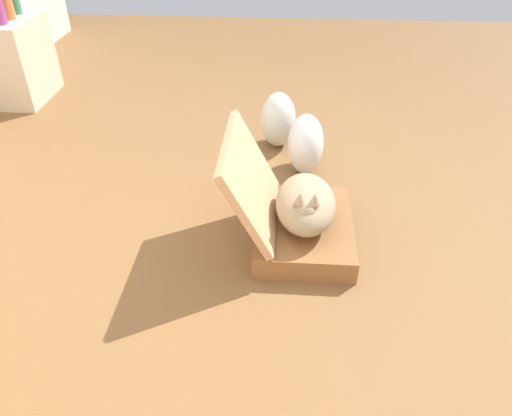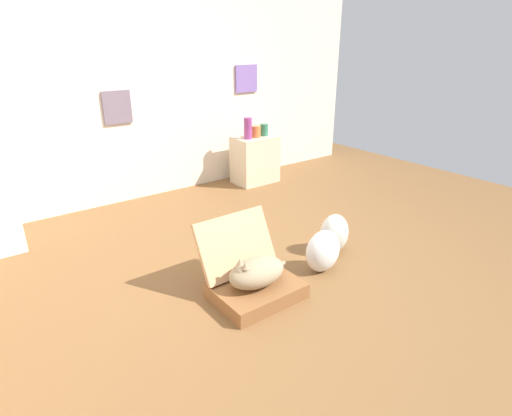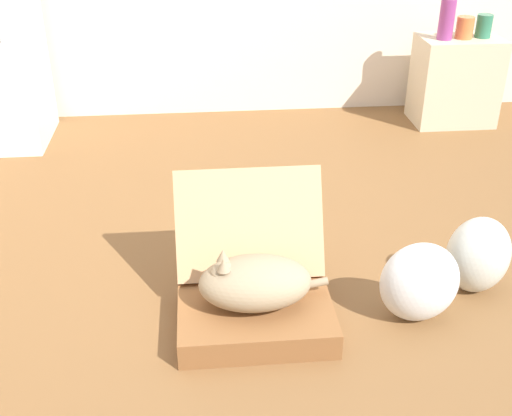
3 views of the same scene
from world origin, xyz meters
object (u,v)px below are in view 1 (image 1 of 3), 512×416
at_px(suitcase_base, 304,230).
at_px(plastic_bag_white, 306,144).
at_px(vase_round, 5,8).
at_px(cat, 306,204).
at_px(vase_short, 12,3).
at_px(side_table, 17,60).
at_px(plastic_bag_clear, 278,120).

distance_m(suitcase_base, plastic_bag_white, 0.67).
bearing_deg(vase_round, cat, -127.17).
distance_m(cat, vase_short, 2.78).
height_order(plastic_bag_white, side_table, side_table).
bearing_deg(plastic_bag_white, suitcase_base, 179.09).
xyz_separation_m(vase_short, vase_round, (-0.14, -0.01, -0.00)).
bearing_deg(side_table, suitcase_base, -126.73).
bearing_deg(cat, vase_short, 50.73).
bearing_deg(vase_round, suitcase_base, -127.05).
height_order(suitcase_base, vase_round, vase_round).
bearing_deg(vase_short, cat, -129.27).
xyz_separation_m(cat, plastic_bag_clear, (0.97, 0.16, -0.04)).
distance_m(cat, vase_round, 2.68).
relative_size(cat, plastic_bag_white, 1.48).
distance_m(plastic_bag_white, plastic_bag_clear, 0.35).
bearing_deg(plastic_bag_clear, vase_short, 68.80).
distance_m(suitcase_base, plastic_bag_clear, 0.99).
bearing_deg(side_table, cat, -126.85).
bearing_deg(cat, plastic_bag_clear, 9.25).
bearing_deg(plastic_bag_clear, vase_round, 72.22).
distance_m(suitcase_base, vase_round, 2.71).
relative_size(side_table, vase_round, 4.21).
distance_m(suitcase_base, side_table, 2.67).
distance_m(plastic_bag_white, vase_round, 2.37).
xyz_separation_m(cat, vase_round, (1.60, 2.11, 0.45)).
bearing_deg(plastic_bag_clear, side_table, 72.43).
relative_size(cat, side_table, 0.87).
bearing_deg(vase_short, suitcase_base, -129.16).
bearing_deg(suitcase_base, plastic_bag_clear, 9.33).
height_order(side_table, vase_short, vase_short).
height_order(plastic_bag_white, vase_short, vase_short).
distance_m(cat, plastic_bag_white, 0.66).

